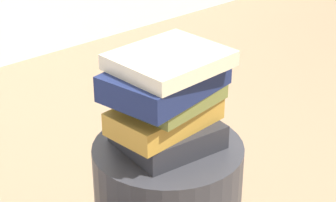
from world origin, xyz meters
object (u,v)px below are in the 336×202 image
object	(u,v)px
book_cream	(168,61)
book_olive	(169,96)
book_ochre	(165,116)
book_charcoal	(167,134)
book_navy	(164,79)

from	to	relation	value
book_cream	book_olive	bearing A→B (deg)	38.21
book_ochre	book_cream	xyz separation A→B (m)	(0.01, -0.00, 0.14)
book_charcoal	book_ochre	distance (m)	0.06
book_olive	book_cream	bearing A→B (deg)	-147.27
book_ochre	book_olive	size ratio (longest dim) A/B	1.18
book_navy	book_cream	world-z (taller)	book_cream
book_charcoal	book_olive	xyz separation A→B (m)	(0.00, -0.00, 0.10)
book_olive	book_cream	world-z (taller)	book_cream
book_ochre	book_cream	size ratio (longest dim) A/B	1.07
book_navy	book_ochre	bearing A→B (deg)	-110.36
book_navy	book_cream	size ratio (longest dim) A/B	1.14
book_charcoal	book_ochre	world-z (taller)	book_ochre
book_olive	book_navy	xyz separation A→B (m)	(-0.02, -0.00, 0.05)
book_ochre	book_olive	xyz separation A→B (m)	(0.02, 0.01, 0.05)
book_navy	book_olive	bearing A→B (deg)	-6.26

